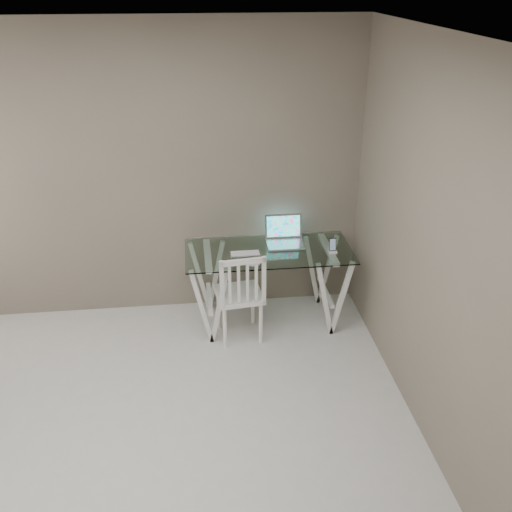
{
  "coord_description": "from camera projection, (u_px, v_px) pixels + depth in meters",
  "views": [
    {
      "loc": [
        0.44,
        -2.71,
        3.01
      ],
      "look_at": [
        0.94,
        1.55,
        0.85
      ],
      "focal_mm": 40.0,
      "sensor_mm": 36.0,
      "label": 1
    }
  ],
  "objects": [
    {
      "name": "room",
      "position": [
        98.0,
        249.0,
        2.96
      ],
      "size": [
        4.5,
        4.52,
        2.71
      ],
      "color": "beige",
      "rests_on": "ground"
    },
    {
      "name": "chair",
      "position": [
        241.0,
        293.0,
        4.98
      ],
      "size": [
        0.44,
        0.44,
        0.88
      ],
      "rotation": [
        0.0,
        0.0,
        0.11
      ],
      "color": "white",
      "rests_on": "ground"
    },
    {
      "name": "desk",
      "position": [
        268.0,
        285.0,
        5.3
      ],
      "size": [
        1.5,
        0.7,
        0.75
      ],
      "color": "silver",
      "rests_on": "ground"
    },
    {
      "name": "laptop",
      "position": [
        285.0,
        237.0,
        5.27
      ],
      "size": [
        0.34,
        0.29,
        0.24
      ],
      "color": "#B7B7BB",
      "rests_on": "desk"
    },
    {
      "name": "phone_dock",
      "position": [
        333.0,
        249.0,
        5.09
      ],
      "size": [
        0.07,
        0.07,
        0.14
      ],
      "color": "white",
      "rests_on": "desk"
    },
    {
      "name": "keyboard",
      "position": [
        245.0,
        253.0,
        5.08
      ],
      "size": [
        0.27,
        0.12,
        0.01
      ],
      "primitive_type": "cube",
      "color": "silver",
      "rests_on": "desk"
    },
    {
      "name": "mouse",
      "position": [
        254.0,
        264.0,
        4.86
      ],
      "size": [
        0.11,
        0.06,
        0.03
      ],
      "primitive_type": "ellipsoid",
      "color": "white",
      "rests_on": "desk"
    }
  ]
}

